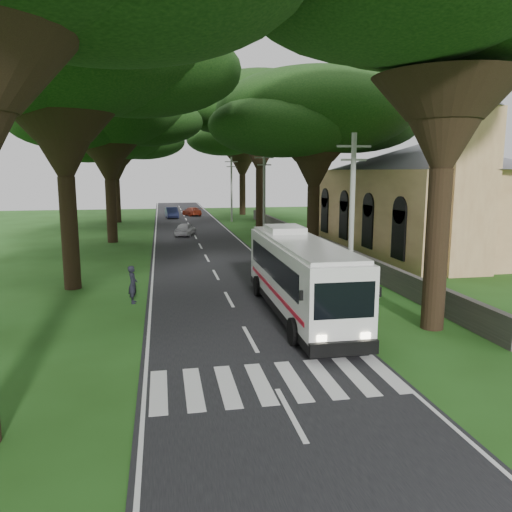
{
  "coord_description": "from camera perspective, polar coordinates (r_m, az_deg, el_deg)",
  "views": [
    {
      "loc": [
        -3.16,
        -15.8,
        6.31
      ],
      "look_at": [
        1.32,
        7.78,
        2.2
      ],
      "focal_mm": 35.0,
      "sensor_mm": 36.0,
      "label": 1
    }
  ],
  "objects": [
    {
      "name": "distant_car_c",
      "position": [
        71.45,
        -7.34,
        5.09
      ],
      "size": [
        2.92,
        4.48,
        1.21
      ],
      "primitive_type": "imported",
      "rotation": [
        0.0,
        0.0,
        3.46
      ],
      "color": "maroon",
      "rests_on": "road"
    },
    {
      "name": "tree_l_far",
      "position": [
        64.15,
        -15.94,
        13.02
      ],
      "size": [
        14.3,
        14.3,
        13.54
      ],
      "color": "black",
      "rests_on": "ground"
    },
    {
      "name": "road",
      "position": [
        41.41,
        -6.27,
        0.91
      ],
      "size": [
        8.0,
        120.0,
        0.04
      ],
      "primitive_type": "cube",
      "color": "black",
      "rests_on": "ground"
    },
    {
      "name": "coach_bus",
      "position": [
        21.98,
        4.94,
        -2.13
      ],
      "size": [
        2.81,
        11.44,
        3.36
      ],
      "rotation": [
        0.0,
        0.0,
        -0.01
      ],
      "color": "silver",
      "rests_on": "ground"
    },
    {
      "name": "tree_r_midb",
      "position": [
        55.28,
        0.45,
        16.93
      ],
      "size": [
        15.63,
        15.63,
        16.68
      ],
      "color": "black",
      "rests_on": "ground"
    },
    {
      "name": "crosswalk",
      "position": [
        15.5,
        2.01,
        -14.31
      ],
      "size": [
        8.0,
        3.0,
        0.01
      ],
      "primitive_type": "cube",
      "color": "silver",
      "rests_on": "ground"
    },
    {
      "name": "tree_r_far",
      "position": [
        72.93,
        -1.59,
        13.83
      ],
      "size": [
        14.58,
        14.58,
        14.75
      ],
      "color": "black",
      "rests_on": "ground"
    },
    {
      "name": "property_wall",
      "position": [
        42.01,
        6.17,
        1.85
      ],
      "size": [
        0.35,
        50.0,
        1.2
      ],
      "primitive_type": "cube",
      "color": "#383533",
      "rests_on": "ground"
    },
    {
      "name": "distant_car_a",
      "position": [
        49.36,
        -8.06,
        3.06
      ],
      "size": [
        2.5,
        4.0,
        1.27
      ],
      "primitive_type": "imported",
      "rotation": [
        0.0,
        0.0,
        2.85
      ],
      "color": "#9B9A9E",
      "rests_on": "road"
    },
    {
      "name": "distant_car_b",
      "position": [
        68.5,
        -9.6,
        4.92
      ],
      "size": [
        1.83,
        4.42,
        1.42
      ],
      "primitive_type": "imported",
      "rotation": [
        0.0,
        0.0,
        0.08
      ],
      "color": "navy",
      "rests_on": "road"
    },
    {
      "name": "tree_l_mida",
      "position": [
        28.83,
        -21.68,
        20.91
      ],
      "size": [
        15.9,
        15.9,
        15.69
      ],
      "color": "black",
      "rests_on": "ground"
    },
    {
      "name": "pole_far",
      "position": [
        62.44,
        -2.82,
        7.76
      ],
      "size": [
        1.6,
        0.24,
        8.0
      ],
      "color": "gray",
      "rests_on": "ground"
    },
    {
      "name": "ground",
      "position": [
        17.31,
        0.52,
        -11.67
      ],
      "size": [
        140.0,
        140.0,
        0.0
      ],
      "primitive_type": "plane",
      "color": "#204714",
      "rests_on": "ground"
    },
    {
      "name": "tree_l_midb",
      "position": [
        46.26,
        -16.7,
        15.3
      ],
      "size": [
        13.94,
        13.94,
        14.21
      ],
      "color": "black",
      "rests_on": "ground"
    },
    {
      "name": "church",
      "position": [
        42.88,
        18.76,
        7.34
      ],
      "size": [
        14.0,
        24.0,
        11.6
      ],
      "color": "tan",
      "rests_on": "ground"
    },
    {
      "name": "pole_near",
      "position": [
        23.56,
        10.88,
        4.35
      ],
      "size": [
        1.6,
        0.24,
        8.0
      ],
      "color": "gray",
      "rests_on": "ground"
    },
    {
      "name": "tree_r_mida",
      "position": [
        37.72,
        6.77,
        15.86
      ],
      "size": [
        14.45,
        14.45,
        13.55
      ],
      "color": "black",
      "rests_on": "ground"
    },
    {
      "name": "pedestrian",
      "position": [
        24.71,
        -13.9,
        -3.17
      ],
      "size": [
        0.44,
        0.67,
        1.84
      ],
      "primitive_type": "imported",
      "rotation": [
        0.0,
        0.0,
        1.57
      ],
      "color": "black",
      "rests_on": "ground"
    },
    {
      "name": "pole_mid",
      "position": [
        42.74,
        0.94,
        6.86
      ],
      "size": [
        1.6,
        0.24,
        8.0
      ],
      "color": "gray",
      "rests_on": "ground"
    }
  ]
}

